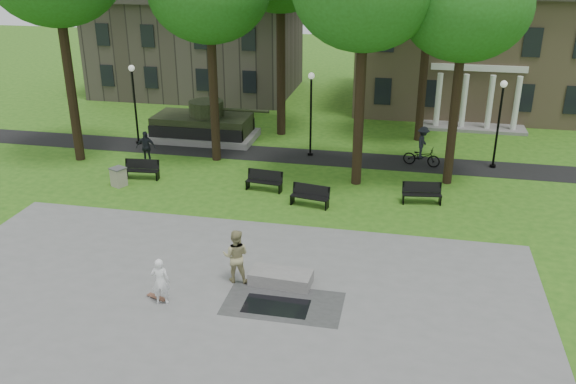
% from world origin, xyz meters
% --- Properties ---
extents(ground, '(120.00, 120.00, 0.00)m').
position_xyz_m(ground, '(0.00, 0.00, 0.00)').
color(ground, '#2B5F16').
rests_on(ground, ground).
extents(plaza, '(22.00, 16.00, 0.02)m').
position_xyz_m(plaza, '(0.00, -5.00, 0.01)').
color(plaza, gray).
rests_on(plaza, ground).
extents(footpath, '(44.00, 2.60, 0.01)m').
position_xyz_m(footpath, '(0.00, 12.00, 0.01)').
color(footpath, black).
rests_on(footpath, ground).
extents(building_right, '(17.00, 12.00, 8.60)m').
position_xyz_m(building_right, '(10.00, 26.00, 4.34)').
color(building_right, '#9E8460').
rests_on(building_right, ground).
extents(building_left, '(15.00, 10.00, 7.20)m').
position_xyz_m(building_left, '(-11.00, 26.50, 3.60)').
color(building_left, '#4C443D').
rests_on(building_left, ground).
extents(tree_3, '(6.00, 6.00, 11.19)m').
position_xyz_m(tree_3, '(8.00, 9.50, 8.60)').
color(tree_3, black).
rests_on(tree_3, ground).
extents(lamp_left, '(0.36, 0.36, 4.73)m').
position_xyz_m(lamp_left, '(-10.00, 12.30, 2.79)').
color(lamp_left, black).
rests_on(lamp_left, ground).
extents(lamp_mid, '(0.36, 0.36, 4.73)m').
position_xyz_m(lamp_mid, '(0.50, 12.30, 2.79)').
color(lamp_mid, black).
rests_on(lamp_mid, ground).
extents(lamp_right, '(0.36, 0.36, 4.73)m').
position_xyz_m(lamp_right, '(10.50, 12.30, 2.79)').
color(lamp_right, black).
rests_on(lamp_right, ground).
extents(tank_monument, '(7.45, 3.40, 2.40)m').
position_xyz_m(tank_monument, '(-6.46, 14.00, 0.86)').
color(tank_monument, gray).
rests_on(tank_monument, ground).
extents(puddle, '(2.20, 1.20, 0.00)m').
position_xyz_m(puddle, '(2.02, -3.27, 0.02)').
color(puddle, black).
rests_on(puddle, plaza).
extents(concrete_block, '(2.25, 1.12, 0.45)m').
position_xyz_m(concrete_block, '(1.86, -1.78, 0.24)').
color(concrete_block, gray).
rests_on(concrete_block, plaza).
extents(skateboard, '(0.80, 0.46, 0.07)m').
position_xyz_m(skateboard, '(-2.08, -3.64, 0.06)').
color(skateboard, brown).
rests_on(skateboard, plaza).
extents(skateboarder, '(0.68, 0.51, 1.69)m').
position_xyz_m(skateboarder, '(-1.79, -3.86, 0.86)').
color(skateboarder, white).
rests_on(skateboarder, plaza).
extents(friend_watching, '(1.02, 0.83, 1.99)m').
position_xyz_m(friend_watching, '(0.26, -1.92, 1.01)').
color(friend_watching, tan).
rests_on(friend_watching, plaza).
extents(pedestrian_walker, '(1.12, 0.59, 1.82)m').
position_xyz_m(pedestrian_walker, '(-8.07, 9.16, 0.91)').
color(pedestrian_walker, black).
rests_on(pedestrian_walker, ground).
extents(cyclist, '(2.09, 1.23, 2.19)m').
position_xyz_m(cyclist, '(6.70, 11.79, 0.90)').
color(cyclist, black).
rests_on(cyclist, ground).
extents(park_bench_0, '(1.83, 0.66, 1.00)m').
position_xyz_m(park_bench_0, '(-7.34, 6.94, 0.52)').
color(park_bench_0, black).
rests_on(park_bench_0, ground).
extents(park_bench_1, '(1.84, 0.72, 1.00)m').
position_xyz_m(park_bench_1, '(-0.82, 6.68, 0.52)').
color(park_bench_1, black).
rests_on(park_bench_1, ground).
extents(park_bench_2, '(1.85, 0.84, 1.00)m').
position_xyz_m(park_bench_2, '(1.69, 5.26, 0.52)').
color(park_bench_2, black).
rests_on(park_bench_2, ground).
extents(park_bench_3, '(1.84, 0.75, 1.00)m').
position_xyz_m(park_bench_3, '(6.74, 6.62, 0.52)').
color(park_bench_3, black).
rests_on(park_bench_3, ground).
extents(trash_bin, '(0.88, 0.88, 0.96)m').
position_xyz_m(trash_bin, '(-8.04, 5.73, 0.49)').
color(trash_bin, '#9E9682').
rests_on(trash_bin, ground).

